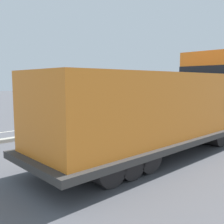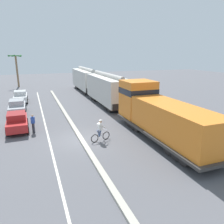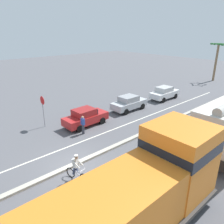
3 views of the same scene
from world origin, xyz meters
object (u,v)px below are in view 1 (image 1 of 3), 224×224
object	(u,v)px
parked_car_silver	(148,100)
stop_sign	(63,90)
parked_car_white	(183,98)
cyclist	(113,116)
pedestrian_by_cars	(107,106)
locomotive	(179,106)
parked_car_red	(107,104)

from	to	relation	value
parked_car_silver	stop_sign	distance (m)	9.22
parked_car_white	cyclist	bearing A→B (deg)	-70.23
pedestrian_by_cars	locomotive	bearing A→B (deg)	-25.30
locomotive	parked_car_silver	bearing A→B (deg)	133.49
parked_car_red	pedestrian_by_cars	world-z (taller)	same
pedestrian_by_cars	parked_car_silver	bearing A→B (deg)	102.13
parked_car_white	cyclist	world-z (taller)	cyclist
locomotive	parked_car_silver	distance (m)	16.11
parked_car_red	stop_sign	xyz separation A→B (m)	(-2.27, -2.93, 1.21)
parked_car_red	parked_car_white	xyz separation A→B (m)	(-0.05, 12.27, 0.00)
locomotive	stop_sign	size ratio (longest dim) A/B	4.03
parked_car_red	parked_car_silver	bearing A→B (deg)	92.11
parked_car_silver	pedestrian_by_cars	xyz separation A→B (m)	(1.54, -7.16, 0.03)
parked_car_silver	stop_sign	size ratio (longest dim) A/B	1.46
cyclist	parked_car_silver	bearing A→B (deg)	120.17
parked_car_white	stop_sign	distance (m)	15.41
parked_car_silver	stop_sign	world-z (taller)	stop_sign
parked_car_red	stop_sign	bearing A→B (deg)	-127.78
parked_car_silver	cyclist	world-z (taller)	cyclist
parked_car_white	pedestrian_by_cars	bearing A→B (deg)	-84.20
cyclist	parked_car_white	bearing A→B (deg)	109.77
parked_car_white	locomotive	bearing A→B (deg)	-58.76
stop_sign	pedestrian_by_cars	distance (m)	4.17
locomotive	pedestrian_by_cars	bearing A→B (deg)	154.70
locomotive	parked_car_silver	size ratio (longest dim) A/B	2.76
parked_car_white	cyclist	xyz separation A→B (m)	(6.21, -17.28, 0.00)
cyclist	stop_sign	world-z (taller)	stop_sign
parked_car_silver	stop_sign	xyz separation A→B (m)	(-2.05, -8.91, 1.21)
locomotive	parked_car_white	bearing A→B (deg)	121.24
stop_sign	parked_car_silver	bearing A→B (deg)	77.02
parked_car_silver	locomotive	bearing A→B (deg)	-46.51
parked_car_white	stop_sign	bearing A→B (deg)	-98.34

